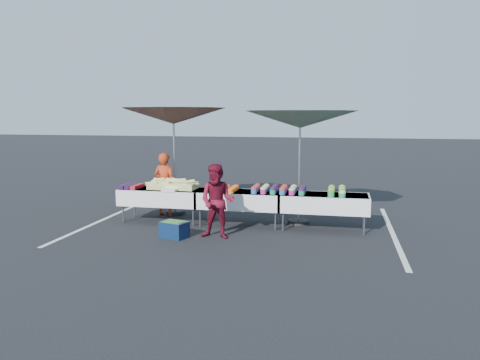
% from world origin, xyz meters
% --- Properties ---
extents(ground, '(80.00, 80.00, 0.00)m').
position_xyz_m(ground, '(0.00, 0.00, 0.00)').
color(ground, black).
extents(stripe_left, '(0.10, 5.00, 0.00)m').
position_xyz_m(stripe_left, '(-3.20, 0.00, 0.00)').
color(stripe_left, silver).
rests_on(stripe_left, ground).
extents(stripe_right, '(0.10, 5.00, 0.00)m').
position_xyz_m(stripe_right, '(3.20, 0.00, 0.00)').
color(stripe_right, silver).
rests_on(stripe_right, ground).
extents(table_left, '(1.86, 0.81, 0.75)m').
position_xyz_m(table_left, '(-1.80, 0.00, 0.58)').
color(table_left, white).
rests_on(table_left, ground).
extents(table_center, '(1.86, 0.81, 0.75)m').
position_xyz_m(table_center, '(0.00, 0.00, 0.58)').
color(table_center, white).
rests_on(table_center, ground).
extents(table_right, '(1.86, 0.81, 0.75)m').
position_xyz_m(table_right, '(1.80, 0.00, 0.58)').
color(table_right, white).
rests_on(table_right, ground).
extents(berry_punnets, '(0.40, 0.54, 0.08)m').
position_xyz_m(berry_punnets, '(-2.51, -0.06, 0.79)').
color(berry_punnets, '#240B2E').
rests_on(berry_punnets, table_left).
extents(corn_pile, '(1.16, 0.57, 0.26)m').
position_xyz_m(corn_pile, '(-1.55, 0.05, 0.84)').
color(corn_pile, '#C1C967').
rests_on(corn_pile, table_left).
extents(plastic_bags, '(0.30, 0.25, 0.05)m').
position_xyz_m(plastic_bags, '(-1.50, -0.30, 0.78)').
color(plastic_bags, white).
rests_on(plastic_bags, table_left).
extents(carrot_bowls, '(0.55, 0.69, 0.11)m').
position_xyz_m(carrot_bowls, '(-0.35, -0.01, 0.80)').
color(carrot_bowls, orange).
rests_on(carrot_bowls, table_center).
extents(potato_cups, '(1.14, 0.58, 0.16)m').
position_xyz_m(potato_cups, '(0.85, 0.00, 0.83)').
color(potato_cups, '#2662B1').
rests_on(potato_cups, table_right).
extents(bean_baskets, '(0.36, 0.86, 0.15)m').
position_xyz_m(bean_baskets, '(2.06, 0.08, 0.82)').
color(bean_baskets, '#228858').
rests_on(bean_baskets, table_right).
extents(vendor, '(0.60, 0.44, 1.51)m').
position_xyz_m(vendor, '(-1.96, 0.59, 0.76)').
color(vendor, '#B83315').
rests_on(vendor, ground).
extents(customer, '(0.74, 0.59, 1.46)m').
position_xyz_m(customer, '(-0.21, -1.14, 0.73)').
color(customer, maroon).
rests_on(customer, ground).
extents(umbrella_left, '(2.84, 2.84, 2.59)m').
position_xyz_m(umbrella_left, '(-1.79, 0.80, 2.35)').
color(umbrella_left, black).
rests_on(umbrella_left, ground).
extents(umbrella_right, '(2.59, 2.59, 2.52)m').
position_xyz_m(umbrella_right, '(1.24, 0.40, 2.28)').
color(umbrella_right, black).
rests_on(umbrella_right, ground).
extents(storage_bin, '(0.59, 0.50, 0.33)m').
position_xyz_m(storage_bin, '(-1.05, -1.29, 0.17)').
color(storage_bin, '#0D2042').
rests_on(storage_bin, ground).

